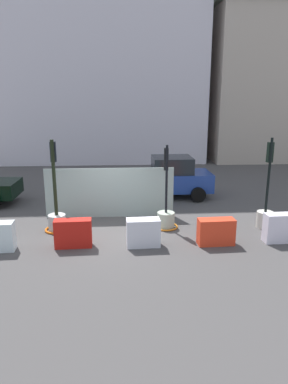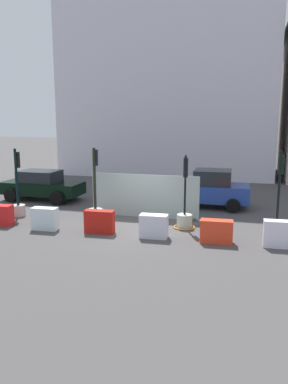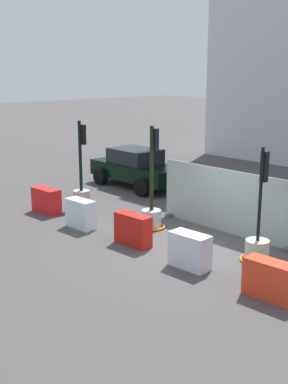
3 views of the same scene
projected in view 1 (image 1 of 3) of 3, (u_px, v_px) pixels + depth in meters
name	position (u px, v px, depth m)	size (l,w,h in m)	color
ground_plane	(110.00, 233.00, 11.97)	(120.00, 120.00, 0.00)	#484545
traffic_light_1	(57.00, 214.00, 12.09)	(0.85, 0.85, 3.09)	#B2B2B0
traffic_light_2	(166.00, 214.00, 12.40)	(0.85, 0.85, 2.88)	#ABB7A2
traffic_light_3	(266.00, 209.00, 12.37)	(0.57, 0.57, 3.12)	beige
construction_barrier_2	(73.00, 233.00, 10.81)	(1.12, 0.44, 0.87)	red
construction_barrier_3	(143.00, 233.00, 10.87)	(1.03, 0.52, 0.86)	silver
construction_barrier_4	(216.00, 232.00, 11.00)	(1.13, 0.49, 0.82)	red
construction_barrier_5	(282.00, 228.00, 11.19)	(1.15, 0.46, 0.92)	white
car_blue_estate	(169.00, 178.00, 16.09)	(3.85, 2.20, 1.82)	navy
building_main_facade	(90.00, 28.00, 25.31)	(16.12, 9.01, 18.00)	silver
site_fence_panel	(110.00, 194.00, 13.37)	(4.77, 0.50, 1.88)	#8FA29E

